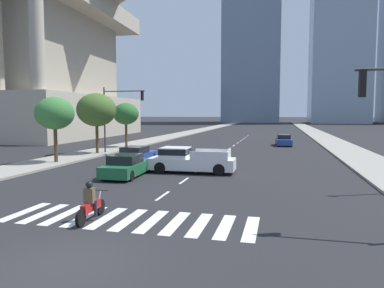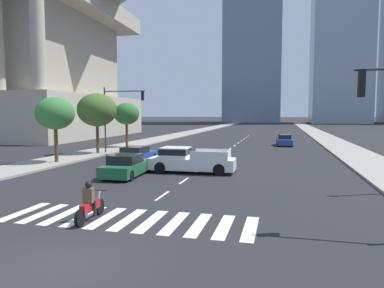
{
  "view_description": "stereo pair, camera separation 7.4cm",
  "coord_description": "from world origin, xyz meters",
  "views": [
    {
      "loc": [
        5.37,
        -8.06,
        3.94
      ],
      "look_at": [
        0.0,
        14.19,
        2.0
      ],
      "focal_mm": 33.85,
      "sensor_mm": 36.0,
      "label": 1
    },
    {
      "loc": [
        5.44,
        -8.04,
        3.94
      ],
      "look_at": [
        0.0,
        14.19,
        2.0
      ],
      "focal_mm": 33.85,
      "sensor_mm": 36.0,
      "label": 2
    }
  ],
  "objects": [
    {
      "name": "traffic_signal_far",
      "position": [
        -9.69,
        24.21,
        4.44
      ],
      "size": [
        4.48,
        0.28,
        6.31
      ],
      "color": "#333335",
      "rests_on": "sidewalk_west"
    },
    {
      "name": "street_tree_nearest",
      "position": [
        -11.58,
        16.77,
        3.93
      ],
      "size": [
        2.97,
        2.97,
        5.06
      ],
      "color": "#4C3823",
      "rests_on": "sidewalk_west"
    },
    {
      "name": "lane_divider_center",
      "position": [
        0.0,
        32.19,
        0.0
      ],
      "size": [
        0.14,
        50.0,
        0.01
      ],
      "color": "silver",
      "rests_on": "ground"
    },
    {
      "name": "motorcycle_third",
      "position": [
        -1.32,
        3.76,
        0.58
      ],
      "size": [
        0.7,
        2.17,
        1.49
      ],
      "rotation": [
        0.0,
        0.0,
        1.62
      ],
      "color": "black",
      "rests_on": "ground"
    },
    {
      "name": "crosswalk_near",
      "position": [
        0.0,
        4.19,
        0.0
      ],
      "size": [
        9.45,
        2.84,
        0.01
      ],
      "color": "silver",
      "rests_on": "ground"
    },
    {
      "name": "sidewalk_west",
      "position": [
        -12.38,
        30.0,
        0.07
      ],
      "size": [
        4.0,
        260.0,
        0.15
      ],
      "primitive_type": "cube",
      "color": "gray",
      "rests_on": "ground"
    },
    {
      "name": "sedan_blue_1",
      "position": [
        -5.63,
        18.51,
        0.62
      ],
      "size": [
        2.12,
        4.56,
        1.35
      ],
      "rotation": [
        0.0,
        0.0,
        1.52
      ],
      "color": "navy",
      "rests_on": "ground"
    },
    {
      "name": "sedan_blue_0",
      "position": [
        5.94,
        37.56,
        0.62
      ],
      "size": [
        1.99,
        4.44,
        1.35
      ],
      "rotation": [
        0.0,
        0.0,
        -1.51
      ],
      "color": "navy",
      "rests_on": "ground"
    },
    {
      "name": "sidewalk_east",
      "position": [
        12.38,
        30.0,
        0.07
      ],
      "size": [
        4.0,
        260.0,
        0.15
      ],
      "primitive_type": "cube",
      "color": "gray",
      "rests_on": "ground"
    },
    {
      "name": "pickup_truck",
      "position": [
        -0.54,
        15.2,
        0.81
      ],
      "size": [
        5.76,
        2.1,
        1.67
      ],
      "rotation": [
        0.0,
        0.0,
        3.16
      ],
      "color": "silver",
      "rests_on": "ground"
    },
    {
      "name": "office_tower_left_skyline",
      "position": [
        -6.95,
        157.36,
        40.02
      ],
      "size": [
        24.6,
        21.56,
        81.09
      ],
      "color": "slate",
      "rests_on": "ground"
    },
    {
      "name": "street_tree_third",
      "position": [
        -11.58,
        30.17,
        3.88
      ],
      "size": [
        2.89,
        2.89,
        4.98
      ],
      "color": "#4C3823",
      "rests_on": "sidewalk_west"
    },
    {
      "name": "war_memorial",
      "position": [
        -39.09,
        46.15,
        18.78
      ],
      "size": [
        34.5,
        34.5,
        36.76
      ],
      "rotation": [
        0.0,
        0.0,
        0.04
      ],
      "color": "#B2A893",
      "rests_on": "ground"
    },
    {
      "name": "sedan_green_2",
      "position": [
        -3.91,
        12.86,
        0.63
      ],
      "size": [
        2.08,
        4.79,
        1.39
      ],
      "rotation": [
        0.0,
        0.0,
        1.61
      ],
      "color": "#1E6038",
      "rests_on": "ground"
    },
    {
      "name": "ground_plane",
      "position": [
        0.0,
        0.0,
        0.0
      ],
      "size": [
        800.0,
        800.0,
        0.0
      ],
      "primitive_type": "plane",
      "color": "#232326"
    },
    {
      "name": "street_tree_second",
      "position": [
        -11.58,
        23.39,
        4.27
      ],
      "size": [
        3.71,
        3.71,
        5.71
      ],
      "color": "#4C3823",
      "rests_on": "sidewalk_west"
    }
  ]
}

